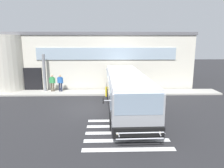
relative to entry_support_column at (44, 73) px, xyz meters
The scene contains 9 objects.
ground_plane 7.73m from the entry_support_column, 46.29° to the right, with size 80.00×90.00×0.02m, color #232326.
bay_paint_stripes 12.14m from the entry_support_column, 53.27° to the right, with size 4.40×3.96×0.01m.
terminal_building 7.72m from the entry_support_column, 54.11° to the left, with size 21.83×13.80×5.93m.
boarding_curb 5.53m from the entry_support_column, ahead, with size 24.03×2.00×0.15m, color #9E9B93.
entry_support_column is the anchor object (origin of this frame).
bus_main_foreground 9.33m from the entry_support_column, 35.78° to the right, with size 3.02×11.48×2.70m.
passenger_near_column 1.20m from the entry_support_column, 17.83° to the right, with size 0.59×0.38×1.68m.
passenger_by_doorway 1.84m from the entry_support_column, 10.77° to the right, with size 0.58×0.27×1.68m.
safety_bollard_yellow 6.55m from the entry_support_column, 16.41° to the right, with size 0.18×0.18×0.90m, color yellow.
Camera 1 is at (0.98, -14.66, 4.91)m, focal length 32.62 mm.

